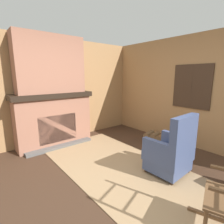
% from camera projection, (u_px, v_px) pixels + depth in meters
% --- Properties ---
extents(ground_plane, '(14.00, 14.00, 0.00)m').
position_uv_depth(ground_plane, '(112.00, 186.00, 2.58)').
color(ground_plane, '#3D281C').
extents(wood_panel_wall_left, '(0.06, 5.34, 2.48)m').
position_uv_depth(wood_panel_wall_left, '(48.00, 91.00, 4.14)').
color(wood_panel_wall_left, '#9E7247').
rests_on(wood_panel_wall_left, ground).
extents(wood_panel_wall_back, '(5.34, 0.09, 2.48)m').
position_uv_depth(wood_panel_wall_back, '(196.00, 92.00, 3.82)').
color(wood_panel_wall_back, '#9E7247').
rests_on(wood_panel_wall_back, ground).
extents(fireplace_hearth, '(0.67, 1.77, 1.22)m').
position_uv_depth(fireplace_hearth, '(54.00, 119.00, 4.06)').
color(fireplace_hearth, '#93604C').
rests_on(fireplace_hearth, ground).
extents(chimney_breast, '(0.40, 1.47, 1.24)m').
position_uv_depth(chimney_breast, '(50.00, 65.00, 3.82)').
color(chimney_breast, '#93604C').
rests_on(chimney_breast, fireplace_hearth).
extents(area_rug, '(3.64, 1.66, 0.01)m').
position_uv_depth(area_rug, '(126.00, 171.00, 2.99)').
color(area_rug, '#997A56').
rests_on(area_rug, ground).
extents(armchair, '(0.62, 0.66, 1.02)m').
position_uv_depth(armchair, '(171.00, 153.00, 2.84)').
color(armchair, '#3D4C75').
rests_on(armchair, ground).
extents(firewood_stack, '(0.52, 0.42, 0.28)m').
position_uv_depth(firewood_stack, '(155.00, 139.00, 4.14)').
color(firewood_stack, brown).
rests_on(firewood_stack, ground).
extents(oil_lamp_vase, '(0.10, 0.10, 0.27)m').
position_uv_depth(oil_lamp_vase, '(26.00, 90.00, 3.64)').
color(oil_lamp_vase, silver).
rests_on(oil_lamp_vase, fireplace_hearth).
extents(storage_case, '(0.15, 0.22, 0.12)m').
position_uv_depth(storage_case, '(69.00, 89.00, 4.24)').
color(storage_case, gray).
rests_on(storage_case, fireplace_hearth).
extents(decorative_plate_on_mantel, '(0.06, 0.24, 0.24)m').
position_uv_depth(decorative_plate_on_mantel, '(49.00, 88.00, 3.95)').
color(decorative_plate_on_mantel, red).
rests_on(decorative_plate_on_mantel, fireplace_hearth).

